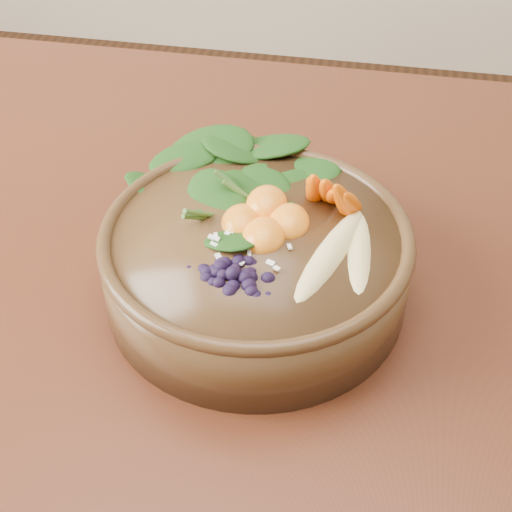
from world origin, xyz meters
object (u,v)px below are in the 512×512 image
at_px(kale_heap, 236,168).
at_px(mandarin_cluster, 265,208).
at_px(banana_halves, 346,240).
at_px(carrot_cluster, 338,164).
at_px(blueberry_pile, 233,258).
at_px(stoneware_bowl, 256,264).
at_px(dining_table, 241,344).

xyz_separation_m(kale_heap, mandarin_cluster, (0.04, -0.05, -0.01)).
distance_m(banana_halves, mandarin_cluster, 0.08).
distance_m(carrot_cluster, banana_halves, 0.08).
xyz_separation_m(kale_heap, blueberry_pile, (0.02, -0.12, -0.00)).
bearing_deg(carrot_cluster, banana_halves, -66.94).
bearing_deg(banana_halves, stoneware_bowl, -177.26).
relative_size(dining_table, kale_heap, 8.95).
bearing_deg(mandarin_cluster, dining_table, 179.40).
bearing_deg(dining_table, blueberry_pile, -80.81).
height_order(banana_halves, blueberry_pile, blueberry_pile).
height_order(dining_table, carrot_cluster, carrot_cluster).
xyz_separation_m(dining_table, blueberry_pile, (0.01, -0.07, 0.19)).
bearing_deg(mandarin_cluster, blueberry_pile, -99.85).
xyz_separation_m(stoneware_bowl, mandarin_cluster, (0.00, 0.02, 0.05)).
distance_m(stoneware_bowl, blueberry_pile, 0.08).
relative_size(carrot_cluster, banana_halves, 0.50).
xyz_separation_m(stoneware_bowl, blueberry_pile, (-0.01, -0.06, 0.06)).
relative_size(mandarin_cluster, blueberry_pile, 0.69).
bearing_deg(stoneware_bowl, mandarin_cluster, 73.07).
bearing_deg(carrot_cluster, blueberry_pile, -109.55).
height_order(carrot_cluster, mandarin_cluster, carrot_cluster).
distance_m(stoneware_bowl, mandarin_cluster, 0.05).
distance_m(carrot_cluster, blueberry_pile, 0.14).
bearing_deg(stoneware_bowl, kale_heap, 116.28).
height_order(kale_heap, blueberry_pile, kale_heap).
bearing_deg(dining_table, stoneware_bowl, -40.57).
bearing_deg(carrot_cluster, mandarin_cluster, -129.81).
relative_size(carrot_cluster, mandarin_cluster, 0.87).
bearing_deg(stoneware_bowl, carrot_cluster, 45.72).
bearing_deg(dining_table, banana_halves, -15.68).
bearing_deg(dining_table, kale_heap, 104.30).
distance_m(kale_heap, banana_halves, 0.13).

